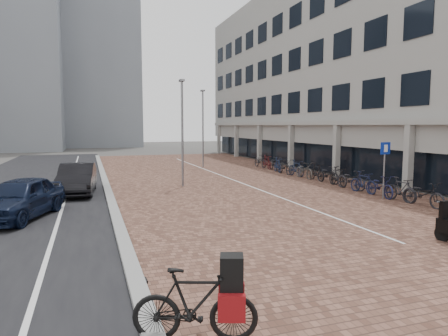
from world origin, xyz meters
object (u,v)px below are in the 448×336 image
(car_dark, at_px, (77,179))
(hero_bike, at_px, (195,303))
(car_navy, at_px, (20,198))
(parking_sign, at_px, (385,161))

(car_dark, distance_m, hero_bike, 14.79)
(car_navy, bearing_deg, parking_sign, 16.27)
(car_navy, relative_size, parking_sign, 1.70)
(car_dark, distance_m, parking_sign, 14.21)
(parking_sign, bearing_deg, hero_bike, -145.60)
(car_navy, relative_size, car_dark, 0.97)
(car_dark, xyz_separation_m, hero_bike, (2.01, -14.66, -0.13))
(car_navy, height_order, parking_sign, parking_sign)
(car_navy, relative_size, hero_bike, 2.17)
(car_dark, relative_size, hero_bike, 2.24)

